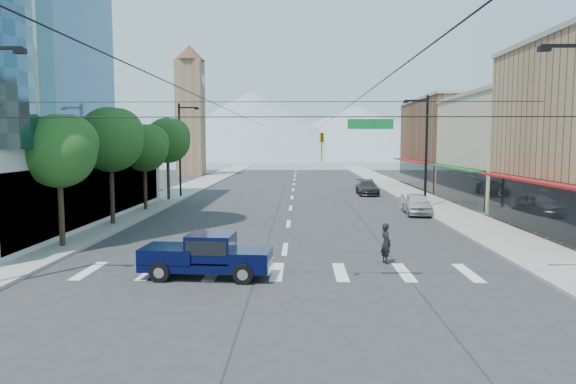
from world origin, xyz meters
The scene contains 20 objects.
ground centered at (0.00, 0.00, 0.00)m, with size 160.00×160.00×0.00m, color #28282B.
sidewalk_left centered at (-12.00, 40.00, 0.07)m, with size 4.00×120.00×0.15m, color gray.
sidewalk_right centered at (12.00, 40.00, 0.07)m, with size 4.00×120.00×0.15m, color gray.
shop_mid centered at (20.00, 24.00, 4.50)m, with size 12.00×14.00×9.00m, color tan.
shop_far centered at (20.00, 40.00, 5.00)m, with size 12.00×18.00×10.00m, color brown.
clock_tower centered at (-16.50, 62.00, 10.64)m, with size 4.80×4.80×20.40m.
mountain_left centered at (-15.00, 150.00, 11.00)m, with size 80.00×80.00×22.00m, color gray.
mountain_right centered at (20.00, 160.00, 9.00)m, with size 90.00×90.00×18.00m, color gray.
tree_near centered at (-11.07, 6.10, 4.99)m, with size 3.65×3.64×6.71m.
tree_midnear centered at (-11.07, 13.10, 5.59)m, with size 4.09×4.09×7.52m.
tree_midfar centered at (-11.07, 20.10, 4.99)m, with size 3.65×3.64×6.71m.
tree_far centered at (-11.07, 27.10, 5.59)m, with size 4.09×4.09×7.52m.
signal_rig centered at (0.19, -1.00, 4.64)m, with size 21.80×0.20×9.00m.
lamp_pole_nw centered at (-10.67, 30.00, 4.94)m, with size 2.00×0.25×9.00m.
lamp_pole_ne centered at (10.67, 22.00, 4.94)m, with size 2.00×0.25×9.00m.
pickup_truck centered at (-2.95, 0.63, 0.91)m, with size 5.26×2.28×1.74m.
pedestrian centered at (4.53, 3.14, 0.89)m, with size 0.65×0.43×1.79m, color black.
parked_car_near centered at (9.40, 18.65, 0.78)m, with size 1.85×4.60×1.57m, color silver.
parked_car_mid centered at (9.40, 19.89, 0.66)m, with size 1.40×4.01×1.32m, color silver.
parked_car_far centered at (7.60, 32.88, 0.73)m, with size 2.06×5.06×1.47m, color #2A2B2D.
Camera 1 is at (0.72, -19.15, 5.31)m, focal length 32.00 mm.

